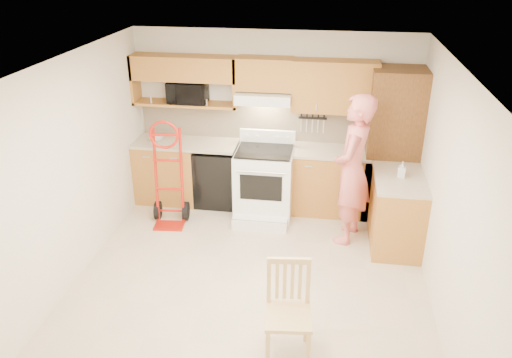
% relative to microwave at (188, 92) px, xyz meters
% --- Properties ---
extents(floor, '(4.00, 4.50, 0.02)m').
position_rel_microwave_xyz_m(floor, '(1.21, -2.08, -1.65)').
color(floor, '#BDAC91').
rests_on(floor, ground).
extents(ceiling, '(4.00, 4.50, 0.02)m').
position_rel_microwave_xyz_m(ceiling, '(1.21, -2.08, 0.87)').
color(ceiling, white).
rests_on(ceiling, ground).
extents(wall_back, '(4.00, 0.02, 2.50)m').
position_rel_microwave_xyz_m(wall_back, '(1.21, 0.17, -0.39)').
color(wall_back, beige).
rests_on(wall_back, ground).
extents(wall_front, '(4.00, 0.02, 2.50)m').
position_rel_microwave_xyz_m(wall_front, '(1.21, -4.34, -0.39)').
color(wall_front, beige).
rests_on(wall_front, ground).
extents(wall_left, '(0.02, 4.50, 2.50)m').
position_rel_microwave_xyz_m(wall_left, '(-0.80, -2.08, -0.39)').
color(wall_left, beige).
rests_on(wall_left, ground).
extents(wall_right, '(0.02, 4.50, 2.50)m').
position_rel_microwave_xyz_m(wall_right, '(3.22, -2.08, -0.39)').
color(wall_right, beige).
rests_on(wall_right, ground).
extents(backsplash, '(3.92, 0.03, 0.55)m').
position_rel_microwave_xyz_m(backsplash, '(1.21, 0.15, -0.44)').
color(backsplash, beige).
rests_on(backsplash, wall_back).
extents(lower_cab_left, '(0.90, 0.60, 0.90)m').
position_rel_microwave_xyz_m(lower_cab_left, '(-0.34, -0.14, -1.19)').
color(lower_cab_left, '#B07127').
rests_on(lower_cab_left, ground).
extents(dishwasher, '(0.60, 0.60, 0.85)m').
position_rel_microwave_xyz_m(dishwasher, '(0.41, -0.14, -1.22)').
color(dishwasher, black).
rests_on(dishwasher, ground).
extents(lower_cab_right, '(1.14, 0.60, 0.90)m').
position_rel_microwave_xyz_m(lower_cab_right, '(2.04, -0.14, -1.19)').
color(lower_cab_right, '#B07127').
rests_on(lower_cab_right, ground).
extents(countertop_left, '(1.50, 0.63, 0.04)m').
position_rel_microwave_xyz_m(countertop_left, '(-0.04, -0.13, -0.72)').
color(countertop_left, '#BCAE9C').
rests_on(countertop_left, lower_cab_left).
extents(countertop_right, '(1.14, 0.63, 0.04)m').
position_rel_microwave_xyz_m(countertop_right, '(2.04, -0.13, -0.72)').
color(countertop_right, '#BCAE9C').
rests_on(countertop_right, lower_cab_right).
extents(cab_return_right, '(0.60, 1.00, 0.90)m').
position_rel_microwave_xyz_m(cab_return_right, '(2.91, -0.94, -1.19)').
color(cab_return_right, '#B07127').
rests_on(cab_return_right, ground).
extents(countertop_return, '(0.63, 1.00, 0.04)m').
position_rel_microwave_xyz_m(countertop_return, '(2.91, -0.94, -0.72)').
color(countertop_return, '#BCAE9C').
rests_on(countertop_return, cab_return_right).
extents(pantry_tall, '(0.70, 0.60, 2.10)m').
position_rel_microwave_xyz_m(pantry_tall, '(2.86, -0.14, -0.59)').
color(pantry_tall, brown).
rests_on(pantry_tall, ground).
extents(upper_cab_left, '(1.50, 0.33, 0.34)m').
position_rel_microwave_xyz_m(upper_cab_left, '(-0.04, 0.00, 0.34)').
color(upper_cab_left, '#B07127').
rests_on(upper_cab_left, wall_back).
extents(upper_shelf_mw, '(1.50, 0.33, 0.04)m').
position_rel_microwave_xyz_m(upper_shelf_mw, '(-0.04, 0.00, -0.17)').
color(upper_shelf_mw, '#B07127').
rests_on(upper_shelf_mw, wall_back).
extents(upper_cab_center, '(0.76, 0.33, 0.44)m').
position_rel_microwave_xyz_m(upper_cab_center, '(1.09, 0.00, 0.30)').
color(upper_cab_center, '#B07127').
rests_on(upper_cab_center, wall_back).
extents(upper_cab_right, '(1.14, 0.33, 0.70)m').
position_rel_microwave_xyz_m(upper_cab_right, '(2.04, 0.00, 0.16)').
color(upper_cab_right, '#B07127').
rests_on(upper_cab_right, wall_back).
extents(range_hood, '(0.76, 0.46, 0.14)m').
position_rel_microwave_xyz_m(range_hood, '(1.09, -0.06, -0.01)').
color(range_hood, white).
rests_on(range_hood, wall_back).
extents(knife_strip, '(0.40, 0.05, 0.29)m').
position_rel_microwave_xyz_m(knife_strip, '(1.76, 0.12, -0.40)').
color(knife_strip, black).
rests_on(knife_strip, backsplash).
extents(microwave, '(0.56, 0.38, 0.30)m').
position_rel_microwave_xyz_m(microwave, '(0.00, 0.00, 0.00)').
color(microwave, black).
rests_on(microwave, upper_shelf_mw).
extents(range, '(0.79, 1.04, 1.16)m').
position_rel_microwave_xyz_m(range, '(1.15, -0.45, -1.06)').
color(range, white).
rests_on(range, ground).
extents(person, '(0.63, 0.81, 1.95)m').
position_rel_microwave_xyz_m(person, '(2.32, -0.88, -0.67)').
color(person, '#E06B69').
rests_on(person, ground).
extents(hand_truck, '(0.57, 0.53, 1.35)m').
position_rel_microwave_xyz_m(hand_truck, '(-0.10, -0.86, -0.97)').
color(hand_truck, '#B51B0E').
rests_on(hand_truck, ground).
extents(dining_chair, '(0.47, 0.51, 0.95)m').
position_rel_microwave_xyz_m(dining_chair, '(1.74, -3.09, -1.17)').
color(dining_chair, '#DDB579').
rests_on(dining_chair, ground).
extents(soap_bottle, '(0.10, 0.11, 0.20)m').
position_rel_microwave_xyz_m(soap_bottle, '(2.91, -0.91, -0.60)').
color(soap_bottle, white).
rests_on(soap_bottle, countertop_return).
extents(bowl, '(0.23, 0.23, 0.05)m').
position_rel_microwave_xyz_m(bowl, '(-0.48, -0.14, -0.68)').
color(bowl, white).
rests_on(bowl, countertop_left).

